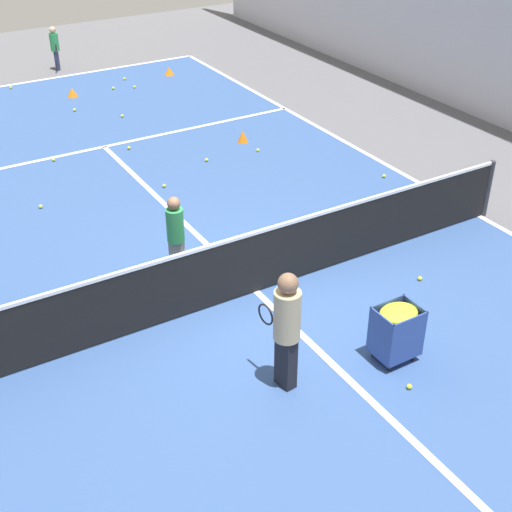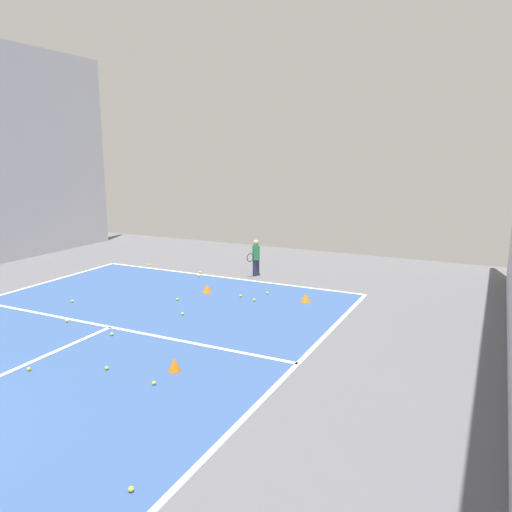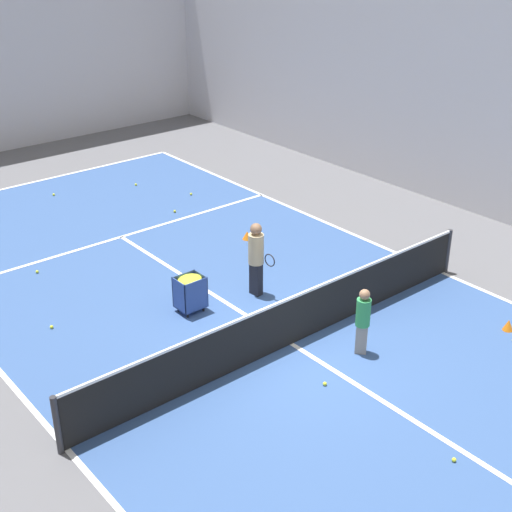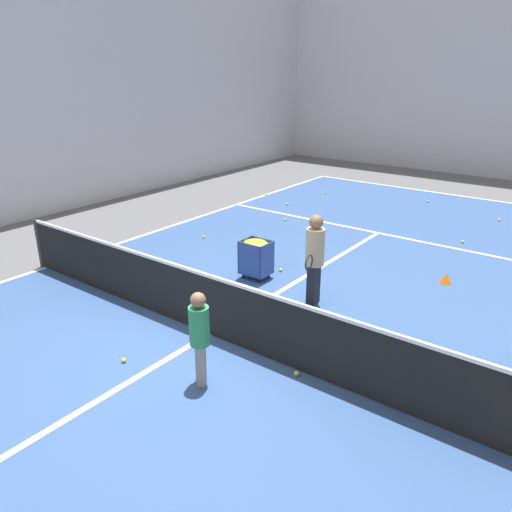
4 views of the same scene
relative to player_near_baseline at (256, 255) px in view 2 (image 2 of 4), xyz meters
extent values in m
cube|color=white|center=(0.84, 0.66, -0.68)|extent=(9.21, 0.10, 0.00)
cube|color=white|center=(0.84, 5.87, -0.68)|extent=(9.21, 0.10, 0.00)
cube|color=#2D3351|center=(0.00, -0.01, -0.41)|extent=(0.17, 0.22, 0.53)
cylinder|color=#2D8C4C|center=(0.00, -0.01, 0.09)|extent=(0.31, 0.31, 0.48)
sphere|color=tan|center=(0.00, -0.01, 0.42)|extent=(0.18, 0.18, 0.18)
torus|color=black|center=(0.06, 0.28, -0.03)|extent=(0.12, 0.27, 0.28)
cone|color=orange|center=(-1.85, 7.16, -0.55)|extent=(0.23, 0.23, 0.26)
cone|color=orange|center=(-2.48, 2.02, -0.57)|extent=(0.26, 0.26, 0.21)
cone|color=orange|center=(0.38, 2.40, -0.56)|extent=(0.27, 0.27, 0.23)
sphere|color=yellow|center=(0.55, 8.33, -0.64)|extent=(0.07, 0.07, 0.07)
sphere|color=yellow|center=(-1.22, 2.58, -0.64)|extent=(0.07, 0.07, 0.07)
sphere|color=yellow|center=(3.11, 4.82, -0.64)|extent=(0.07, 0.07, 0.07)
sphere|color=yellow|center=(-1.86, 7.78, -0.64)|extent=(0.07, 0.07, 0.07)
sphere|color=yellow|center=(4.02, 0.36, -0.64)|extent=(0.07, 0.07, 0.07)
sphere|color=yellow|center=(-0.70, 7.67, -0.64)|extent=(0.07, 0.07, 0.07)
sphere|color=yellow|center=(-1.25, 1.81, -0.64)|extent=(0.07, 0.07, 0.07)
sphere|color=yellow|center=(-0.71, 2.40, -0.64)|extent=(0.07, 0.07, 0.07)
sphere|color=yellow|center=(-3.33, 10.14, -0.64)|extent=(0.07, 0.07, 0.07)
sphere|color=yellow|center=(-0.15, 4.41, -0.64)|extent=(0.07, 0.07, 0.07)
sphere|color=yellow|center=(0.44, 6.27, -0.64)|extent=(0.07, 0.07, 0.07)
sphere|color=yellow|center=(1.57, 0.97, -0.64)|extent=(0.07, 0.07, 0.07)
sphere|color=yellow|center=(2.00, 6.06, -0.64)|extent=(0.07, 0.07, 0.07)
sphere|color=yellow|center=(0.68, 3.44, -0.64)|extent=(0.07, 0.07, 0.07)
sphere|color=yellow|center=(1.81, 0.51, -0.64)|extent=(0.07, 0.07, 0.07)
camera|label=1|loc=(5.32, 19.77, 5.34)|focal=50.00mm
camera|label=2|loc=(-6.93, 14.16, 3.24)|focal=35.00mm
camera|label=3|loc=(-6.93, 3.90, 6.71)|focal=50.00mm
camera|label=4|loc=(5.59, 7.16, 3.29)|focal=35.00mm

